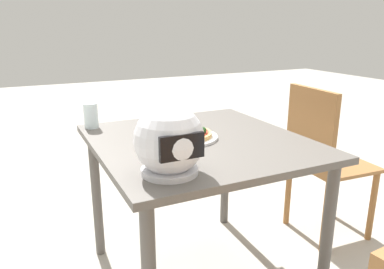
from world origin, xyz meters
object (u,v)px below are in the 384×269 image
(motorcycle_helmet, at_px, (169,141))
(chair_side, at_px, (321,155))
(dining_table, at_px, (199,158))
(drinking_glass, at_px, (91,116))
(pizza, at_px, (185,133))

(motorcycle_helmet, xyz_separation_m, chair_side, (-1.09, -0.38, -0.34))
(dining_table, height_order, motorcycle_helmet, motorcycle_helmet)
(dining_table, bearing_deg, drinking_glass, -45.81)
(chair_side, bearing_deg, drinking_glass, -15.90)
(dining_table, distance_m, pizza, 0.13)
(motorcycle_helmet, relative_size, drinking_glass, 1.97)
(dining_table, distance_m, drinking_glass, 0.59)
(dining_table, relative_size, pizza, 3.98)
(pizza, xyz_separation_m, drinking_glass, (0.34, -0.37, 0.04))
(pizza, relative_size, drinking_glass, 1.98)
(dining_table, relative_size, drinking_glass, 7.86)
(chair_side, bearing_deg, dining_table, 4.38)
(dining_table, height_order, chair_side, chair_side)
(motorcycle_helmet, bearing_deg, drinking_glass, -80.30)
(dining_table, bearing_deg, chair_side, -175.62)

